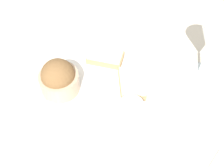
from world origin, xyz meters
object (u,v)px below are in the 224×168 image
Objects in this scene: sauce_ramekin at (131,108)px; cheese_toast_near at (132,83)px; wine_glass at (212,39)px; cheese_toast_far at (105,57)px; salad_bowl at (59,78)px.

sauce_ramekin is 0.54× the size of cheese_toast_near.
wine_glass reaches higher than sauce_ramekin.
sauce_ramekin is 0.56× the size of cheese_toast_far.
cheese_toast_near is 1.04× the size of cheese_toast_far.
cheese_toast_near is at bearing 177.40° from cheese_toast_far.
salad_bowl is 0.18m from sauce_ramekin.
wine_glass is at bearing -119.27° from salad_bowl.
sauce_ramekin is 0.17m from cheese_toast_far.
cheese_toast_far is 0.27m from wine_glass.
salad_bowl is at bearing 52.19° from cheese_toast_near.
cheese_toast_far is at bearing -2.60° from cheese_toast_near.
salad_bowl reaches higher than cheese_toast_near.
salad_bowl reaches higher than sauce_ramekin.
salad_bowl is 0.15m from cheese_toast_far.
sauce_ramekin is at bearing 136.67° from cheese_toast_near.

